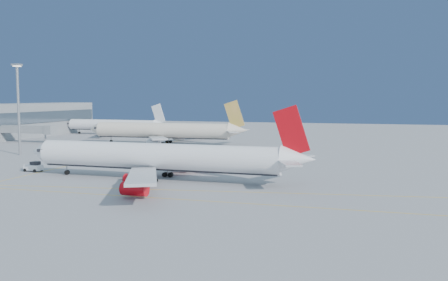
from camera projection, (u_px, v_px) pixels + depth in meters
ground at (186, 185)px, 102.68m from camera, size 500.00×500.00×0.00m
terminal at (6, 121)px, 215.43m from camera, size 18.40×110.00×15.00m
jet_bridge at (30, 129)px, 197.10m from camera, size 23.60×3.60×6.90m
taxiway_lines at (135, 177)px, 112.86m from camera, size 118.86×140.00×0.02m
airliner_virgin at (162, 157)px, 108.22m from camera, size 67.04×60.29×16.56m
airliner_etihad at (166, 131)px, 190.48m from camera, size 64.70×59.91×16.92m
airliner_third at (115, 125)px, 237.58m from camera, size 55.94×51.56×15.01m
pushback_tug at (34, 167)px, 121.01m from camera, size 4.65×3.16×2.48m
light_mast at (18, 101)px, 154.36m from camera, size 2.44×2.44×28.21m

